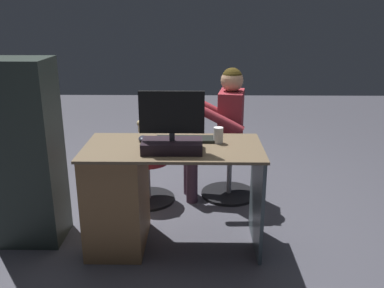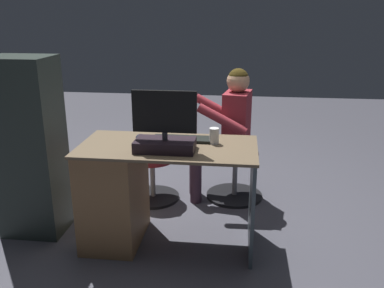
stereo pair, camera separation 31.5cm
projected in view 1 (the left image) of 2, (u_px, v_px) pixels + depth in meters
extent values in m
plane|color=#474651|center=(177.00, 215.00, 3.42)|extent=(10.00, 10.00, 0.00)
cube|color=brown|center=(173.00, 148.00, 2.79)|extent=(1.20, 0.61, 0.02)
cube|color=olive|center=(117.00, 197.00, 2.91)|extent=(0.39, 0.56, 0.72)
cube|color=#455258|center=(257.00, 198.00, 2.90)|extent=(0.02, 0.55, 0.72)
cube|color=black|center=(172.00, 146.00, 2.68)|extent=(0.39, 0.21, 0.07)
cylinder|color=#333338|center=(172.00, 137.00, 2.66)|extent=(0.04, 0.04, 0.05)
cube|color=black|center=(172.00, 112.00, 2.61)|extent=(0.41, 0.02, 0.27)
cube|color=black|center=(172.00, 112.00, 2.62)|extent=(0.38, 0.00, 0.24)
cube|color=black|center=(186.00, 139.00, 2.91)|extent=(0.42, 0.14, 0.02)
ellipsoid|color=#21232F|center=(143.00, 139.00, 2.89)|extent=(0.06, 0.10, 0.04)
cylinder|color=white|center=(218.00, 135.00, 2.84)|extent=(0.07, 0.07, 0.11)
cube|color=black|center=(145.00, 148.00, 2.72)|extent=(0.08, 0.16, 0.02)
cylinder|color=black|center=(148.00, 199.00, 3.69)|extent=(0.47, 0.47, 0.03)
cylinder|color=gray|center=(148.00, 180.00, 3.63)|extent=(0.04, 0.04, 0.34)
cylinder|color=maroon|center=(147.00, 158.00, 3.57)|extent=(0.39, 0.39, 0.06)
ellipsoid|color=#D5BD89|center=(147.00, 145.00, 3.53)|extent=(0.17, 0.14, 0.18)
sphere|color=#D5BD89|center=(146.00, 129.00, 3.49)|extent=(0.14, 0.14, 0.14)
sphere|color=beige|center=(147.00, 128.00, 3.55)|extent=(0.05, 0.05, 0.05)
sphere|color=#D5BD89|center=(151.00, 123.00, 3.47)|extent=(0.06, 0.06, 0.06)
sphere|color=#D5BD89|center=(140.00, 123.00, 3.47)|extent=(0.06, 0.06, 0.06)
cylinder|color=#D5BD89|center=(157.00, 140.00, 3.55)|extent=(0.05, 0.13, 0.09)
cylinder|color=#D5BD89|center=(137.00, 140.00, 3.55)|extent=(0.05, 0.13, 0.09)
cylinder|color=#D5BD89|center=(153.00, 148.00, 3.64)|extent=(0.06, 0.11, 0.06)
cylinder|color=#D5BD89|center=(143.00, 148.00, 3.64)|extent=(0.06, 0.11, 0.06)
cylinder|color=black|center=(229.00, 194.00, 3.79)|extent=(0.50, 0.50, 0.03)
cylinder|color=gray|center=(229.00, 175.00, 3.74)|extent=(0.04, 0.04, 0.34)
cylinder|color=#554258|center=(230.00, 154.00, 3.67)|extent=(0.40, 0.40, 0.06)
cube|color=#9A2C36|center=(231.00, 122.00, 3.58)|extent=(0.25, 0.35, 0.53)
sphere|color=tan|center=(232.00, 80.00, 3.47)|extent=(0.19, 0.19, 0.19)
sphere|color=#3E3110|center=(232.00, 78.00, 3.47)|extent=(0.17, 0.17, 0.17)
cylinder|color=#9A2C36|center=(219.00, 119.00, 3.35)|extent=(0.43, 0.14, 0.25)
cylinder|color=#9A2C36|center=(210.00, 108.00, 3.72)|extent=(0.43, 0.14, 0.25)
cylinder|color=#442C3C|center=(212.00, 153.00, 3.55)|extent=(0.37, 0.17, 0.11)
cylinder|color=#442C3C|center=(192.00, 179.00, 3.60)|extent=(0.10, 0.10, 0.43)
cylinder|color=#442C3C|center=(208.00, 147.00, 3.72)|extent=(0.37, 0.17, 0.11)
cylinder|color=#442C3C|center=(189.00, 172.00, 3.76)|extent=(0.10, 0.10, 0.43)
cube|color=#29332E|center=(26.00, 154.00, 2.89)|extent=(0.44, 0.36, 1.32)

